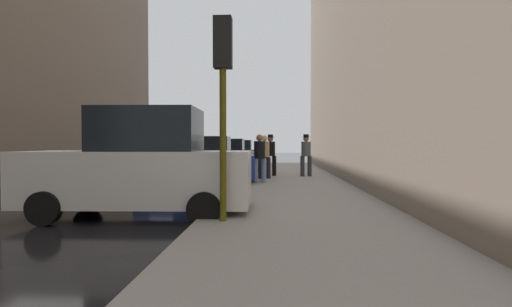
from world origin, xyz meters
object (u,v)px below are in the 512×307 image
Objects in this scene: parked_blue_sedan at (199,162)px; fire_hydrant at (241,179)px; parked_white_van at (141,167)px; pedestrian_with_beanie at (306,153)px; traffic_light at (223,74)px; rolling_suitcase at (243,174)px; parked_gray_coupe at (236,153)px; parked_silver_sedan at (223,157)px; pedestrian_in_tan_coat at (264,154)px; pedestrian_in_jeans at (260,156)px; pedestrian_with_fedora at (270,153)px.

fire_hydrant is (1.80, -2.98, -0.35)m from parked_blue_sedan.
parked_white_van is 9.72m from pedestrian_with_beanie.
traffic_light is 6.96m from rolling_suitcase.
parked_silver_sedan is at bearing -90.00° from parked_gray_coupe.
pedestrian_with_beanie is at bearing 67.60° from fire_hydrant.
parked_gray_coupe is at bearing 100.90° from pedestrian_in_tan_coat.
fire_hydrant is at bearing -112.40° from pedestrian_with_beanie.
fire_hydrant is at bearing -97.17° from pedestrian_in_tan_coat.
traffic_light is at bearing -102.65° from pedestrian_with_beanie.
pedestrian_in_jeans is at bearing -94.96° from pedestrian_in_tan_coat.
traffic_light is at bearing -82.40° from parked_silver_sedan.
parked_silver_sedan is 7.06m from pedestrian_in_jeans.
fire_hydrant is 0.68× the size of rolling_suitcase.
pedestrian_with_fedora is at bearing 74.19° from parked_white_van.
parked_silver_sedan reaches higher than rolling_suitcase.
pedestrian_in_jeans is (0.41, 2.80, 0.61)m from fire_hydrant.
parked_white_van is 2.62× the size of pedestrian_with_beanie.
parked_silver_sedan is at bearing 97.60° from traffic_light.
parked_white_van reaches higher than fire_hydrant.
pedestrian_with_beanie reaches higher than parked_gray_coupe.
parked_silver_sedan is at bearing 108.31° from pedestrian_in_jeans.
parked_silver_sedan is 5.69m from pedestrian_in_tan_coat.
traffic_light is 2.03× the size of pedestrian_with_fedora.
rolling_suitcase is (-0.56, -0.62, -0.61)m from pedestrian_in_jeans.
parked_blue_sedan is at bearing 154.09° from rolling_suitcase.
parked_blue_sedan is at bearing -90.00° from parked_gray_coupe.
parked_silver_sedan is at bearing 90.00° from parked_blue_sedan.
parked_white_van is at bearing -105.81° from pedestrian_with_fedora.
traffic_light is at bearing -30.82° from parked_white_van.
fire_hydrant is at bearing -83.77° from parked_gray_coupe.
pedestrian_in_tan_coat is at bearing 85.04° from pedestrian_in_jeans.
pedestrian_with_fedora reaches higher than rolling_suitcase.
pedestrian_with_beanie is (4.08, -10.99, 0.29)m from parked_gray_coupe.
pedestrian_in_tan_coat is at bearing -98.69° from pedestrian_with_fedora.
parked_gray_coupe is at bearing 90.00° from parked_white_van.
traffic_light is at bearing -92.88° from pedestrian_in_jeans.
parked_blue_sedan is 2.39× the size of pedestrian_with_fedora.
parked_gray_coupe is 5.98× the size of fire_hydrant.
rolling_suitcase is at bearing -104.22° from pedestrian_with_fedora.
parked_blue_sedan is 3.82m from pedestrian_with_fedora.
parked_gray_coupe is 16.62m from fire_hydrant.
pedestrian_in_tan_coat is at bearing 72.87° from parked_white_van.
pedestrian_in_jeans reaches higher than parked_gray_coupe.
fire_hydrant is 6.01m from pedestrian_with_beanie.
pedestrian_in_jeans is 1.00× the size of pedestrian_in_tan_coat.
parked_gray_coupe is 4.05× the size of rolling_suitcase.
pedestrian_with_beanie reaches higher than pedestrian_in_tan_coat.
parked_white_van is 1.10× the size of parked_silver_sedan.
parked_gray_coupe is at bearing 90.00° from parked_blue_sedan.
parked_blue_sedan is at bearing -132.50° from pedestrian_with_fedora.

